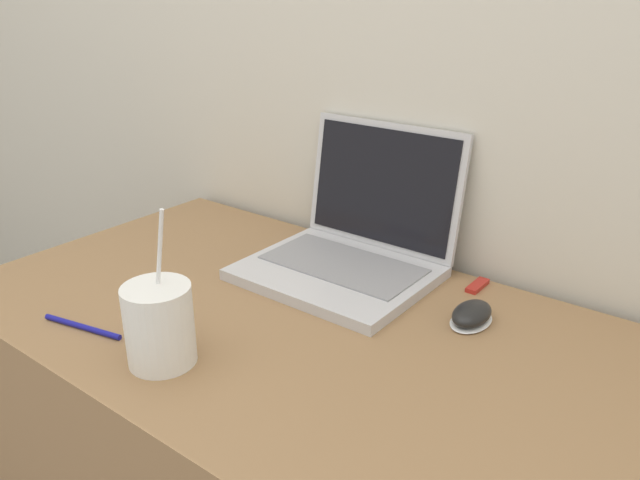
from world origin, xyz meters
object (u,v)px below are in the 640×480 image
object	(u,v)px
computer_mouse	(472,315)
pen	(82,327)
drink_cup	(159,323)
usb_stick	(477,286)
laptop	(353,242)

from	to	relation	value
computer_mouse	pen	distance (m)	0.61
drink_cup	computer_mouse	size ratio (longest dim) A/B	2.47
computer_mouse	usb_stick	xyz separation A→B (m)	(-0.04, 0.12, -0.01)
drink_cup	pen	bearing A→B (deg)	-173.34
laptop	computer_mouse	size ratio (longest dim) A/B	3.55
laptop	pen	size ratio (longest dim) A/B	2.20
usb_stick	pen	world-z (taller)	same
usb_stick	pen	xyz separation A→B (m)	(-0.43, -0.51, 0.00)
laptop	usb_stick	xyz separation A→B (m)	(0.22, 0.07, -0.05)
computer_mouse	drink_cup	bearing A→B (deg)	-129.10
laptop	computer_mouse	distance (m)	0.27
computer_mouse	pen	bearing A→B (deg)	-140.36
laptop	usb_stick	world-z (taller)	laptop
laptop	drink_cup	world-z (taller)	laptop
usb_stick	pen	bearing A→B (deg)	-129.89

